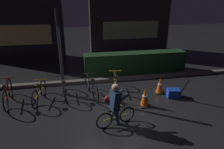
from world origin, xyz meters
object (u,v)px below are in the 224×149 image
object	(u,v)px
parked_bike_leftmost	(8,94)
parked_bike_left_mid	(39,92)
traffic_cone_near	(145,97)
traffic_cone_far	(160,86)
parked_bike_right_mid	(116,83)
street_post	(60,55)
blue_crate	(173,93)
parked_bike_center_right	(91,87)
cyclist	(115,105)
closed_umbrella	(183,89)
parked_bike_center_left	(64,88)

from	to	relation	value
parked_bike_leftmost	parked_bike_left_mid	size ratio (longest dim) A/B	1.15
traffic_cone_near	traffic_cone_far	size ratio (longest dim) A/B	1.04
parked_bike_right_mid	parked_bike_left_mid	bearing A→B (deg)	101.42
street_post	blue_crate	world-z (taller)	street_post
parked_bike_leftmost	traffic_cone_far	distance (m)	5.25
parked_bike_center_right	cyclist	world-z (taller)	cyclist
parked_bike_center_right	closed_umbrella	xyz separation A→B (m)	(3.04, -0.89, 0.05)
parked_bike_center_left	parked_bike_center_right	size ratio (longest dim) A/B	0.94
street_post	cyclist	bearing A→B (deg)	-56.09
blue_crate	parked_bike_leftmost	bearing A→B (deg)	173.99
street_post	traffic_cone_far	xyz separation A→B (m)	(3.47, -0.49, -1.21)
parked_bike_right_mid	closed_umbrella	xyz separation A→B (m)	(2.12, -1.04, 0.06)
parked_bike_left_mid	closed_umbrella	world-z (taller)	closed_umbrella
parked_bike_leftmost	traffic_cone_far	bearing A→B (deg)	-100.56
parked_bike_right_mid	traffic_cone_near	bearing A→B (deg)	-142.19
parked_bike_center_right	parked_bike_left_mid	bearing A→B (deg)	80.89
parked_bike_center_left	blue_crate	distance (m)	3.86
parked_bike_center_right	closed_umbrella	world-z (taller)	closed_umbrella
blue_crate	traffic_cone_far	bearing A→B (deg)	130.75
parked_bike_left_mid	parked_bike_center_right	bearing A→B (deg)	-79.62
traffic_cone_far	traffic_cone_near	bearing A→B (deg)	-137.05
parked_bike_leftmost	traffic_cone_near	size ratio (longest dim) A/B	2.78
parked_bike_leftmost	parked_bike_left_mid	distance (m)	0.99
parked_bike_left_mid	cyclist	xyz separation A→B (m)	(2.23, -1.82, 0.31)
parked_bike_left_mid	parked_bike_center_right	xyz separation A→B (m)	(1.76, 0.07, 0.03)
parked_bike_center_left	parked_bike_left_mid	bearing A→B (deg)	97.87
parked_bike_leftmost	closed_umbrella	world-z (taller)	parked_bike_leftmost
traffic_cone_near	cyclist	xyz separation A→B (m)	(-1.16, -0.84, 0.33)
parked_bike_left_mid	traffic_cone_far	world-z (taller)	parked_bike_left_mid
parked_bike_right_mid	traffic_cone_near	xyz separation A→B (m)	(0.71, -1.19, -0.04)
street_post	closed_umbrella	size ratio (longest dim) A/B	3.53
blue_crate	closed_umbrella	distance (m)	0.40
parked_bike_left_mid	cyclist	size ratio (longest dim) A/B	1.22
parked_bike_left_mid	traffic_cone_far	size ratio (longest dim) A/B	2.52
parked_bike_left_mid	closed_umbrella	xyz separation A→B (m)	(4.80, -0.82, 0.08)
street_post	traffic_cone_near	world-z (taller)	street_post
parked_bike_leftmost	parked_bike_left_mid	xyz separation A→B (m)	(0.99, -0.01, -0.04)
closed_umbrella	parked_bike_leftmost	bearing A→B (deg)	-137.24
parked_bike_center_right	street_post	bearing A→B (deg)	63.78
parked_bike_center_right	traffic_cone_near	bearing A→B (deg)	-133.83
parked_bike_leftmost	parked_bike_center_left	world-z (taller)	parked_bike_leftmost
street_post	parked_bike_center_left	world-z (taller)	street_post
parked_bike_leftmost	traffic_cone_far	world-z (taller)	parked_bike_leftmost
parked_bike_right_mid	traffic_cone_far	world-z (taller)	parked_bike_right_mid
cyclist	street_post	bearing A→B (deg)	107.24
traffic_cone_far	blue_crate	xyz separation A→B (m)	(0.35, -0.41, -0.14)
traffic_cone_far	blue_crate	world-z (taller)	traffic_cone_far
closed_umbrella	parked_bike_left_mid	bearing A→B (deg)	-138.74
parked_bike_center_left	street_post	bearing A→B (deg)	10.24
street_post	parked_bike_leftmost	world-z (taller)	street_post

